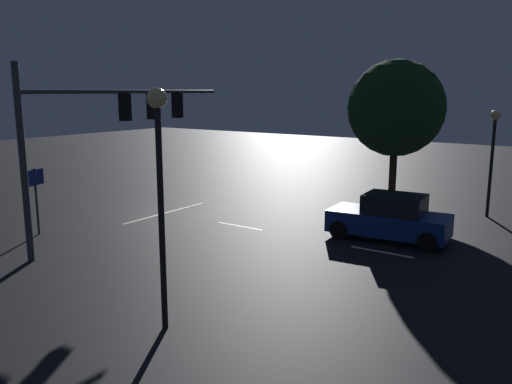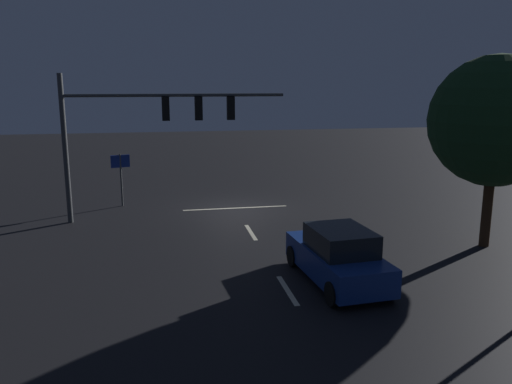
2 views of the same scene
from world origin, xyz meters
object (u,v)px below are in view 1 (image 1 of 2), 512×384
(car_approaching, at_px, (390,218))
(tree_left_near, at_px, (396,108))
(street_lamp_left_kerb, at_px, (493,142))
(street_lamp_right_kerb, at_px, (159,166))
(route_sign, at_px, (35,187))
(traffic_signal_assembly, at_px, (111,120))

(car_approaching, height_order, tree_left_near, tree_left_near)
(street_lamp_left_kerb, relative_size, street_lamp_right_kerb, 0.84)
(street_lamp_right_kerb, distance_m, route_sign, 10.34)
(car_approaching, relative_size, street_lamp_right_kerb, 0.82)
(car_approaching, distance_m, tree_left_near, 7.87)
(street_lamp_left_kerb, distance_m, street_lamp_right_kerb, 16.36)
(street_lamp_right_kerb, relative_size, tree_left_near, 0.79)
(route_sign, bearing_deg, street_lamp_right_kerb, 72.57)
(traffic_signal_assembly, bearing_deg, route_sign, -60.30)
(traffic_signal_assembly, height_order, street_lamp_right_kerb, traffic_signal_assembly)
(route_sign, bearing_deg, tree_left_near, 146.42)
(car_approaching, distance_m, street_lamp_right_kerb, 10.59)
(traffic_signal_assembly, bearing_deg, car_approaching, 122.42)
(street_lamp_left_kerb, bearing_deg, car_approaching, -20.88)
(route_sign, xyz_separation_m, tree_left_near, (-13.49, 8.95, 2.73))
(route_sign, height_order, tree_left_near, tree_left_near)
(tree_left_near, bearing_deg, street_lamp_left_kerb, 82.10)
(street_lamp_right_kerb, xyz_separation_m, tree_left_near, (-16.53, -0.74, 0.79))
(route_sign, bearing_deg, car_approaching, 121.79)
(street_lamp_right_kerb, bearing_deg, street_lamp_left_kerb, 166.48)
(traffic_signal_assembly, xyz_separation_m, route_sign, (1.52, -2.67, -2.51))
(traffic_signal_assembly, xyz_separation_m, street_lamp_left_kerb, (-11.33, 10.84, -1.09))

